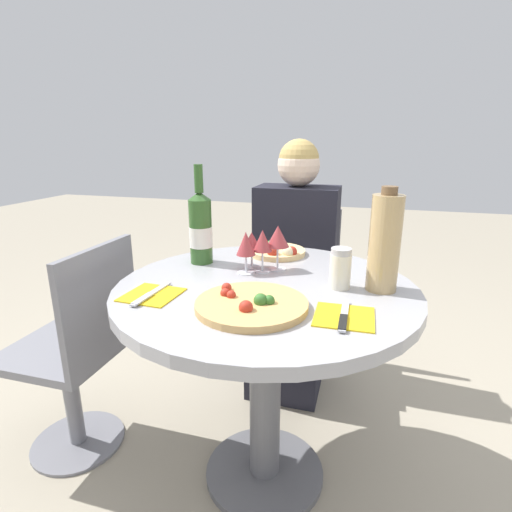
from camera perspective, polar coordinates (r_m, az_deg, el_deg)
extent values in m
plane|color=#9E937F|center=(1.66, 1.22, -28.65)|extent=(12.00, 12.00, 0.00)
cylinder|color=slate|center=(1.65, 1.22, -28.35)|extent=(0.42, 0.42, 0.02)
cylinder|color=slate|center=(1.42, 1.31, -18.34)|extent=(0.11, 0.11, 0.68)
cylinder|color=#9E9EA3|center=(1.25, 1.42, -4.89)|extent=(0.94, 0.94, 0.04)
cylinder|color=slate|center=(2.22, 5.28, -15.24)|extent=(0.35, 0.35, 0.01)
cylinder|color=slate|center=(2.13, 5.42, -10.72)|extent=(0.06, 0.06, 0.41)
cube|color=slate|center=(2.04, 5.59, -5.26)|extent=(0.39, 0.39, 0.03)
cube|color=slate|center=(2.14, 6.65, 1.75)|extent=(0.39, 0.02, 0.39)
cube|color=black|center=(1.97, 4.46, -12.57)|extent=(0.33, 0.35, 0.44)
cube|color=black|center=(1.95, 5.81, 2.25)|extent=(0.39, 0.23, 0.52)
sphere|color=beige|center=(1.89, 6.13, 12.80)|extent=(0.20, 0.20, 0.20)
sphere|color=tan|center=(1.89, 6.15, 13.54)|extent=(0.19, 0.19, 0.19)
cylinder|color=slate|center=(1.90, -23.98, -23.00)|extent=(0.35, 0.35, 0.01)
cylinder|color=slate|center=(1.79, -24.76, -18.07)|extent=(0.06, 0.06, 0.41)
cube|color=slate|center=(1.68, -25.66, -11.89)|extent=(0.39, 0.39, 0.03)
cube|color=slate|center=(1.48, -21.32, -6.15)|extent=(0.02, 0.39, 0.39)
cylinder|color=tan|center=(1.08, -0.63, -6.97)|extent=(0.30, 0.30, 0.02)
sphere|color=#B22D1E|center=(1.15, -4.23, -4.55)|extent=(0.03, 0.03, 0.03)
sphere|color=#336B28|center=(1.06, 0.67, -6.35)|extent=(0.04, 0.04, 0.04)
sphere|color=#336B28|center=(1.06, 1.88, -6.38)|extent=(0.03, 0.03, 0.03)
sphere|color=#B22D1E|center=(1.12, -4.44, -5.30)|extent=(0.03, 0.03, 0.03)
sphere|color=#B22D1E|center=(1.02, -1.45, -7.34)|extent=(0.04, 0.04, 0.04)
sphere|color=#B22D1E|center=(1.10, -3.56, -5.58)|extent=(0.03, 0.03, 0.03)
cylinder|color=#E5C17F|center=(1.57, 3.00, 0.61)|extent=(0.22, 0.22, 0.02)
sphere|color=#B22D1E|center=(1.50, 2.43, 0.58)|extent=(0.04, 0.04, 0.04)
sphere|color=beige|center=(1.59, 3.02, 1.46)|extent=(0.03, 0.03, 0.03)
sphere|color=beige|center=(1.50, 4.56, 0.56)|extent=(0.04, 0.04, 0.04)
sphere|color=#336B28|center=(1.55, 2.44, 1.05)|extent=(0.02, 0.02, 0.02)
sphere|color=#336B28|center=(1.59, 2.03, 1.54)|extent=(0.04, 0.04, 0.04)
sphere|color=#B22D1E|center=(1.51, 5.13, 0.63)|extent=(0.04, 0.04, 0.04)
sphere|color=#B22D1E|center=(1.52, 2.25, 0.74)|extent=(0.03, 0.03, 0.03)
cylinder|color=#2D5623|center=(1.45, -7.90, 3.46)|extent=(0.08, 0.08, 0.23)
cone|color=#2D5623|center=(1.43, -8.11, 8.53)|extent=(0.08, 0.08, 0.03)
cylinder|color=#2D5623|center=(1.42, -8.21, 10.90)|extent=(0.03, 0.03, 0.10)
cylinder|color=silver|center=(1.45, -7.87, 2.75)|extent=(0.08, 0.08, 0.07)
cylinder|color=tan|center=(1.22, 17.89, 1.67)|extent=(0.09, 0.09, 0.29)
cylinder|color=brown|center=(1.20, 18.55, 8.86)|extent=(0.05, 0.05, 0.02)
cylinder|color=silver|center=(1.23, 11.93, -2.15)|extent=(0.06, 0.06, 0.11)
cylinder|color=#B2B2B7|center=(1.21, 12.10, 0.66)|extent=(0.06, 0.06, 0.02)
cylinder|color=silver|center=(1.35, -1.43, -2.38)|extent=(0.06, 0.06, 0.00)
cylinder|color=silver|center=(1.34, -1.44, -1.07)|extent=(0.01, 0.01, 0.06)
cone|color=#9E383D|center=(1.32, -1.46, 1.82)|extent=(0.06, 0.06, 0.08)
cylinder|color=silver|center=(1.41, -0.61, -1.52)|extent=(0.06, 0.06, 0.00)
cylinder|color=silver|center=(1.40, -0.61, -0.24)|extent=(0.01, 0.01, 0.06)
cone|color=#9E383D|center=(1.39, -0.62, 2.20)|extent=(0.07, 0.07, 0.06)
cylinder|color=silver|center=(1.37, 0.92, -2.12)|extent=(0.06, 0.06, 0.00)
cylinder|color=silver|center=(1.36, 0.93, -0.67)|extent=(0.01, 0.01, 0.07)
cone|color=#9E383D|center=(1.34, 0.94, 2.24)|extent=(0.06, 0.06, 0.07)
cylinder|color=silver|center=(1.39, 3.21, -1.86)|extent=(0.06, 0.06, 0.00)
cylinder|color=silver|center=(1.38, 3.23, -0.24)|extent=(0.01, 0.01, 0.08)
cone|color=#9E383D|center=(1.36, 3.29, 2.83)|extent=(0.08, 0.08, 0.07)
cube|color=gold|center=(1.20, -14.65, -5.37)|extent=(0.16, 0.16, 0.00)
cube|color=silver|center=(1.20, -14.66, -5.17)|extent=(0.03, 0.19, 0.00)
cube|color=silver|center=(1.16, -15.85, -5.86)|extent=(0.02, 0.09, 0.00)
cube|color=gold|center=(1.05, 12.47, -8.44)|extent=(0.15, 0.15, 0.00)
cube|color=silver|center=(1.05, 12.49, -8.22)|extent=(0.02, 0.19, 0.00)
cube|color=black|center=(1.01, 12.31, -9.20)|extent=(0.02, 0.09, 0.00)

